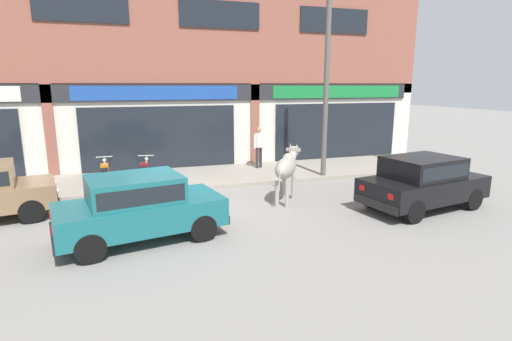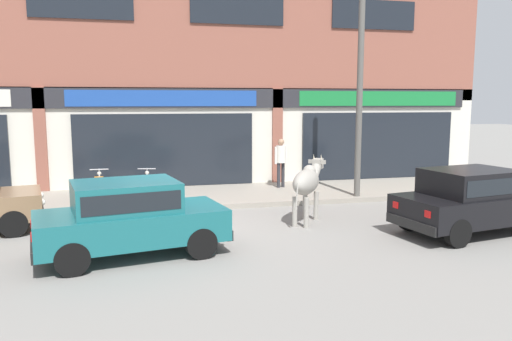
{
  "view_description": "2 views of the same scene",
  "coord_description": "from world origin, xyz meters",
  "px_view_note": "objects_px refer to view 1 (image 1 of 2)",
  "views": [
    {
      "loc": [
        -1.23,
        -10.17,
        3.38
      ],
      "look_at": [
        2.4,
        1.0,
        0.83
      ],
      "focal_mm": 28.0,
      "sensor_mm": 36.0,
      "label": 1
    },
    {
      "loc": [
        -0.89,
        -11.09,
        2.97
      ],
      "look_at": [
        1.98,
        1.0,
        1.23
      ],
      "focal_mm": 35.0,
      "sensor_mm": 36.0,
      "label": 2
    }
  ],
  "objects_px": {
    "cow": "(287,168)",
    "car_2": "(423,180)",
    "car_0": "(139,205)",
    "motorcycle_1": "(144,173)",
    "utility_pole": "(326,84)",
    "motorcycle_0": "(105,174)",
    "pedestrian": "(259,143)"
  },
  "relations": [
    {
      "from": "car_2",
      "to": "utility_pole",
      "type": "relative_size",
      "value": 0.59
    },
    {
      "from": "car_0",
      "to": "motorcycle_0",
      "type": "bearing_deg",
      "value": 100.79
    },
    {
      "from": "cow",
      "to": "utility_pole",
      "type": "xyz_separation_m",
      "value": [
        2.35,
        2.21,
        2.37
      ]
    },
    {
      "from": "cow",
      "to": "motorcycle_0",
      "type": "bearing_deg",
      "value": 149.83
    },
    {
      "from": "car_2",
      "to": "car_0",
      "type": "bearing_deg",
      "value": 179.55
    },
    {
      "from": "cow",
      "to": "car_2",
      "type": "bearing_deg",
      "value": -29.38
    },
    {
      "from": "cow",
      "to": "car_0",
      "type": "relative_size",
      "value": 0.49
    },
    {
      "from": "cow",
      "to": "car_0",
      "type": "bearing_deg",
      "value": -157.02
    },
    {
      "from": "car_2",
      "to": "utility_pole",
      "type": "bearing_deg",
      "value": 102.67
    },
    {
      "from": "car_0",
      "to": "cow",
      "type": "bearing_deg",
      "value": 22.98
    },
    {
      "from": "utility_pole",
      "to": "motorcycle_1",
      "type": "bearing_deg",
      "value": 174.64
    },
    {
      "from": "motorcycle_1",
      "to": "car_2",
      "type": "bearing_deg",
      "value": -32.95
    },
    {
      "from": "car_0",
      "to": "car_2",
      "type": "distance_m",
      "value": 7.45
    },
    {
      "from": "car_2",
      "to": "motorcycle_1",
      "type": "distance_m",
      "value": 8.51
    },
    {
      "from": "car_0",
      "to": "utility_pole",
      "type": "bearing_deg",
      "value": 31.36
    },
    {
      "from": "cow",
      "to": "car_2",
      "type": "relative_size",
      "value": 0.49
    },
    {
      "from": "cow",
      "to": "car_0",
      "type": "distance_m",
      "value": 4.55
    },
    {
      "from": "cow",
      "to": "motorcycle_0",
      "type": "height_order",
      "value": "cow"
    },
    {
      "from": "utility_pole",
      "to": "cow",
      "type": "bearing_deg",
      "value": -136.77
    },
    {
      "from": "pedestrian",
      "to": "utility_pole",
      "type": "distance_m",
      "value": 3.5
    },
    {
      "from": "pedestrian",
      "to": "utility_pole",
      "type": "relative_size",
      "value": 0.25
    },
    {
      "from": "motorcycle_0",
      "to": "cow",
      "type": "bearing_deg",
      "value": -30.17
    },
    {
      "from": "motorcycle_1",
      "to": "utility_pole",
      "type": "xyz_separation_m",
      "value": [
        6.23,
        -0.58,
        2.85
      ]
    },
    {
      "from": "car_2",
      "to": "motorcycle_1",
      "type": "bearing_deg",
      "value": 147.05
    },
    {
      "from": "car_0",
      "to": "car_2",
      "type": "xyz_separation_m",
      "value": [
        7.45,
        -0.06,
        0.0
      ]
    },
    {
      "from": "motorcycle_0",
      "to": "utility_pole",
      "type": "bearing_deg",
      "value": -5.77
    },
    {
      "from": "motorcycle_0",
      "to": "utility_pole",
      "type": "relative_size",
      "value": 0.28
    },
    {
      "from": "car_2",
      "to": "motorcycle_1",
      "type": "relative_size",
      "value": 2.11
    },
    {
      "from": "car_0",
      "to": "car_2",
      "type": "relative_size",
      "value": 1.0
    },
    {
      "from": "car_2",
      "to": "utility_pole",
      "type": "distance_m",
      "value": 4.87
    },
    {
      "from": "car_2",
      "to": "motorcycle_0",
      "type": "height_order",
      "value": "car_2"
    },
    {
      "from": "car_0",
      "to": "motorcycle_1",
      "type": "distance_m",
      "value": 4.59
    }
  ]
}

